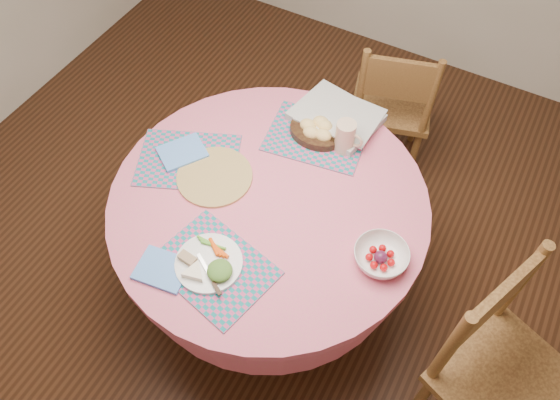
{
  "coord_description": "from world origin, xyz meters",
  "views": [
    {
      "loc": [
        0.62,
        -1.04,
        2.46
      ],
      "look_at": [
        0.05,
        0.0,
        0.78
      ],
      "focal_mm": 35.0,
      "sensor_mm": 36.0,
      "label": 1
    }
  ],
  "objects": [
    {
      "name": "fruit_bowl",
      "position": [
        0.48,
        -0.04,
        0.78
      ],
      "size": [
        0.22,
        0.22,
        0.06
      ],
      "rotation": [
        0.0,
        0.0,
        0.15
      ],
      "color": "white",
      "rests_on": "dining_table"
    },
    {
      "name": "wicker_trivet",
      "position": [
        -0.24,
        -0.01,
        0.76
      ],
      "size": [
        0.3,
        0.3,
        0.01
      ],
      "primitive_type": "cylinder",
      "color": "olive",
      "rests_on": "dining_table"
    },
    {
      "name": "bread_bowl",
      "position": [
        0.02,
        0.38,
        0.79
      ],
      "size": [
        0.23,
        0.23,
        0.08
      ],
      "color": "black",
      "rests_on": "placemat_back"
    },
    {
      "name": "napkin_far",
      "position": [
        -0.42,
        0.03,
        0.76
      ],
      "size": [
        0.22,
        0.23,
        0.01
      ],
      "primitive_type": "cube",
      "rotation": [
        0.0,
        0.0,
        0.98
      ],
      "color": "#5992E7",
      "rests_on": "placemat_left"
    },
    {
      "name": "latte_mug",
      "position": [
        0.15,
        0.37,
        0.83
      ],
      "size": [
        0.12,
        0.08,
        0.14
      ],
      "color": "beige",
      "rests_on": "placemat_back"
    },
    {
      "name": "newspaper_stack",
      "position": [
        0.05,
        0.5,
        0.78
      ],
      "size": [
        0.39,
        0.33,
        0.04
      ],
      "rotation": [
        0.0,
        0.0,
        -0.2
      ],
      "color": "silver",
      "rests_on": "dining_table"
    },
    {
      "name": "dinner_plate",
      "position": [
        -0.04,
        -0.36,
        0.77
      ],
      "size": [
        0.24,
        0.24,
        0.05
      ],
      "rotation": [
        0.0,
        0.0,
        -0.11
      ],
      "color": "white",
      "rests_on": "placemat_front"
    },
    {
      "name": "placemat_left",
      "position": [
        -0.38,
        0.01,
        0.75
      ],
      "size": [
        0.49,
        0.44,
        0.01
      ],
      "primitive_type": "cube",
      "rotation": [
        0.0,
        0.0,
        0.42
      ],
      "color": "#16767C",
      "rests_on": "dining_table"
    },
    {
      "name": "napkin_near",
      "position": [
        -0.17,
        -0.45,
        0.76
      ],
      "size": [
        0.2,
        0.16,
        0.01
      ],
      "primitive_type": "cube",
      "rotation": [
        0.0,
        0.0,
        0.14
      ],
      "color": "#5992E7",
      "rests_on": "dining_table"
    },
    {
      "name": "chair_back",
      "position": [
        0.15,
        1.01,
        0.45
      ],
      "size": [
        0.49,
        0.48,
        0.87
      ],
      "rotation": [
        0.0,
        0.0,
        3.42
      ],
      "color": "brown",
      "rests_on": "ground"
    },
    {
      "name": "placemat_front",
      "position": [
        -0.02,
        -0.35,
        0.75
      ],
      "size": [
        0.46,
        0.38,
        0.01
      ],
      "primitive_type": "cube",
      "rotation": [
        0.0,
        0.0,
        -0.23
      ],
      "color": "#16767C",
      "rests_on": "dining_table"
    },
    {
      "name": "ground",
      "position": [
        0.0,
        0.0,
        0.0
      ],
      "size": [
        4.0,
        4.0,
        0.0
      ],
      "primitive_type": "plane",
      "color": "#331C0F",
      "rests_on": "ground"
    },
    {
      "name": "placemat_back",
      "position": [
        0.02,
        0.37,
        0.75
      ],
      "size": [
        0.44,
        0.36,
        0.01
      ],
      "primitive_type": "cube",
      "rotation": [
        0.0,
        0.0,
        0.15
      ],
      "color": "#16767C",
      "rests_on": "dining_table"
    },
    {
      "name": "chair_right",
      "position": [
        1.0,
        -0.1,
        0.52
      ],
      "size": [
        0.58,
        0.59,
        0.99
      ],
      "rotation": [
        0.0,
        0.0,
        1.19
      ],
      "color": "brown",
      "rests_on": "ground"
    },
    {
      "name": "dining_table",
      "position": [
        0.0,
        0.0,
        0.56
      ],
      "size": [
        1.24,
        1.24,
        0.75
      ],
      "color": "#DC6677",
      "rests_on": "ground"
    }
  ]
}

